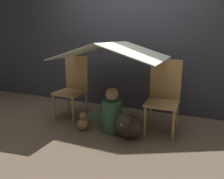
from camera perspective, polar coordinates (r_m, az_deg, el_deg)
The scene contains 9 objects.
ground_plane at distance 3.27m, azimuth -0.47°, elevation -9.55°, with size 8.80×8.80×0.00m, color #7A6651.
wall_back at distance 3.86m, azimuth 5.17°, elevation 13.10°, with size 7.00×0.05×2.50m.
chair_left at distance 3.57m, azimuth -10.12°, elevation 1.09°, with size 0.44×0.44×0.99m.
chair_right at distance 3.04m, azimuth 13.30°, elevation -1.30°, with size 0.43×0.43×0.99m.
sheet_canopy at distance 3.06m, azimuth 0.00°, elevation 10.18°, with size 1.45×1.11×0.23m.
person_front at distance 3.00m, azimuth -0.03°, elevation -6.19°, with size 0.27×0.27×0.63m.
dog at distance 2.83m, azimuth 3.92°, elevation -9.30°, with size 0.39×0.38×0.40m.
floor_cushion at distance 3.50m, azimuth -3.53°, elevation -7.06°, with size 0.38×0.30×0.10m.
plush_toy at distance 3.14m, azimuth -7.59°, elevation -8.57°, with size 0.16×0.16×0.26m.
Camera 1 is at (1.21, -2.74, 1.30)m, focal length 35.00 mm.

